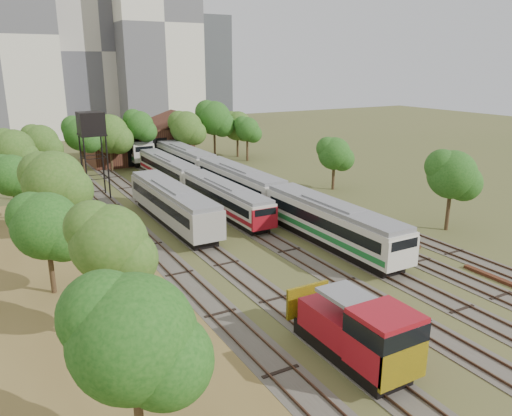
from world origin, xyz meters
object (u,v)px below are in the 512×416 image
railcar_green_set (240,183)px  shunter_locomotive (362,334)px  water_tower (91,126)px  railcar_red_set (193,182)px

railcar_green_set → shunter_locomotive: size_ratio=6.43×
railcar_green_set → water_tower: size_ratio=5.13×
railcar_red_set → railcar_green_set: bearing=-48.1°
railcar_red_set → water_tower: water_tower is taller
railcar_green_set → water_tower: 18.47m
railcar_green_set → railcar_red_set: bearing=131.9°
railcar_red_set → shunter_locomotive: shunter_locomotive is taller
water_tower → shunter_locomotive: bearing=-84.2°
water_tower → railcar_red_set: bearing=-26.8°
railcar_green_set → shunter_locomotive: (-10.00, -32.94, -0.13)m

